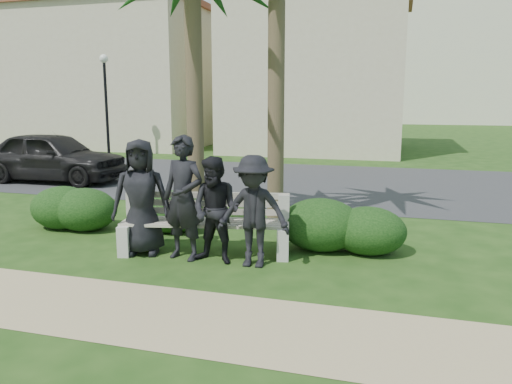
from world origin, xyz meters
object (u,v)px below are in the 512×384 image
Objects in this scene: street_lamp at (105,87)px; park_bench at (206,228)px; car_a at (52,157)px; man_b at (183,198)px; man_d at (254,212)px; man_c at (216,210)px; man_a at (141,197)px.

street_lamp reaches higher than park_bench.
car_a is (-7.10, 5.41, 0.33)m from park_bench.
man_d is at bearing 8.55° from man_b.
street_lamp is 2.23× the size of man_b.
park_bench is at bearing 66.16° from man_b.
car_a is at bearing -72.19° from street_lamp.
man_b is at bearing -130.81° from car_a.
man_d is at bearing 7.33° from man_c.
man_d reaches higher than man_c.
man_c is 0.98× the size of man_d.
car_a reaches higher than park_bench.
man_d is (0.91, -0.37, 0.41)m from park_bench.
man_a is at bearing -133.87° from car_a.
street_lamp is 15.25m from man_c.
car_a is (-6.87, 5.73, -0.21)m from man_b.
street_lamp is at bearing 128.03° from man_d.
street_lamp reaches higher than man_a.
park_bench is at bearing -51.74° from street_lamp.
man_b is 1.19× the size of man_c.
street_lamp reaches higher than car_a.
street_lamp is 1.53× the size of park_bench.
man_b reaches higher than man_d.
man_c is at bearing 5.93° from man_b.
man_d is (1.13, -0.04, -0.13)m from man_b.
man_b is 8.95m from car_a.
man_c is (9.36, -11.84, -2.13)m from street_lamp.
man_c is at bearing -128.90° from car_a.
park_bench is 1.68× the size of man_d.
man_c is (1.30, -0.09, -0.11)m from man_a.
man_a is at bearing -175.77° from park_bench.
man_c is 0.37× the size of car_a.
man_b is 0.57m from man_c.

